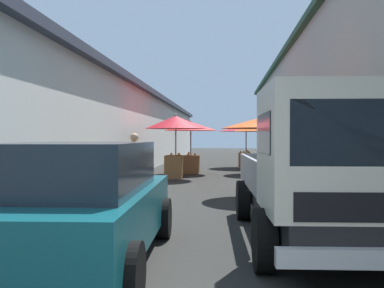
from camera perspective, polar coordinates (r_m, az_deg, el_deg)
The scene contains 11 objects.
ground at distance 15.11m, azimuth 3.49°, elevation -4.86°, with size 90.00×90.00×0.00m, color #282826.
building_left_whitewash at distance 18.67m, azimuth -17.69°, elevation 1.99°, with size 49.80×7.50×3.76m.
fruit_stall_far_left at distance 21.49m, azimuth 7.21°, elevation 1.55°, with size 2.78×2.78×2.23m.
fruit_stall_far_right at distance 10.83m, azimuth 10.13°, elevation 1.14°, with size 2.31×2.31×2.13m.
fruit_stall_near_right at distance 17.86m, azimuth -0.17°, elevation 1.24°, with size 2.21×2.21×2.23m.
fruit_stall_mid_lane at distance 17.82m, azimuth 9.79°, elevation 1.78°, with size 2.61×2.61×2.29m.
fruit_stall_near_left at distance 15.64m, azimuth -2.23°, elevation 1.91°, with size 2.24×2.24×2.38m.
hatchback_car at distance 5.29m, azimuth -14.90°, elevation -7.55°, with size 3.97×2.03×1.45m.
delivery_truck at distance 5.68m, azimuth 17.55°, elevation -3.91°, with size 4.98×2.11×2.08m.
vendor_by_crates at distance 11.02m, azimuth -7.72°, elevation -2.11°, with size 0.34×0.62×1.62m.
parked_scooter at distance 15.93m, azimuth 11.84°, elevation -2.97°, with size 1.69×0.38×1.14m.
Camera 1 is at (-1.53, -0.28, 1.51)m, focal length 39.95 mm.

